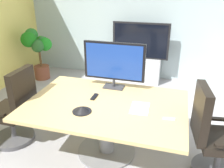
# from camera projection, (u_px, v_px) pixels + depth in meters

# --- Properties ---
(ground_plane) EXTENTS (6.70, 6.70, 0.00)m
(ground_plane) POSITION_uv_depth(u_px,v_px,m) (107.00, 150.00, 3.20)
(ground_plane) COLOR #99999E
(wall_back_glass_partition) EXTENTS (5.51, 0.10, 2.80)m
(wall_back_glass_partition) POSITION_uv_depth(u_px,v_px,m) (145.00, 16.00, 5.15)
(wall_back_glass_partition) COLOR #9EB2B7
(wall_back_glass_partition) RESTS_ON ground
(conference_table) EXTENTS (1.93, 1.32, 0.73)m
(conference_table) POSITION_uv_depth(u_px,v_px,m) (106.00, 115.00, 2.95)
(conference_table) COLOR tan
(conference_table) RESTS_ON ground
(office_chair_left) EXTENTS (0.60, 0.57, 1.09)m
(office_chair_left) POSITION_uv_depth(u_px,v_px,m) (15.00, 113.00, 3.21)
(office_chair_left) COLOR #4C4C51
(office_chair_left) RESTS_ON ground
(office_chair_right) EXTENTS (0.62, 0.60, 1.09)m
(office_chair_right) POSITION_uv_depth(u_px,v_px,m) (213.00, 140.00, 2.66)
(office_chair_right) COLOR #4C4C51
(office_chair_right) RESTS_ON ground
(tv_monitor) EXTENTS (0.84, 0.18, 0.64)m
(tv_monitor) POSITION_uv_depth(u_px,v_px,m) (114.00, 63.00, 3.18)
(tv_monitor) COLOR #333338
(tv_monitor) RESTS_ON conference_table
(wall_display_unit) EXTENTS (1.20, 0.36, 1.31)m
(wall_display_unit) POSITION_uv_depth(u_px,v_px,m) (140.00, 62.00, 5.23)
(wall_display_unit) COLOR #B7BABC
(wall_display_unit) RESTS_ON ground
(potted_plant) EXTENTS (0.57, 0.63, 1.15)m
(potted_plant) POSITION_uv_depth(u_px,v_px,m) (38.00, 48.00, 5.25)
(potted_plant) COLOR brown
(potted_plant) RESTS_ON ground
(conference_phone) EXTENTS (0.22, 0.22, 0.07)m
(conference_phone) POSITION_uv_depth(u_px,v_px,m) (82.00, 109.00, 2.69)
(conference_phone) COLOR black
(conference_phone) RESTS_ON conference_table
(remote_control) EXTENTS (0.05, 0.17, 0.02)m
(remote_control) POSITION_uv_depth(u_px,v_px,m) (94.00, 97.00, 3.03)
(remote_control) COLOR black
(remote_control) RESTS_ON conference_table
(whiteboard_marker) EXTENTS (0.13, 0.04, 0.02)m
(whiteboard_marker) POSITION_uv_depth(u_px,v_px,m) (169.00, 119.00, 2.54)
(whiteboard_marker) COLOR silver
(whiteboard_marker) RESTS_ON conference_table
(paper_notepad) EXTENTS (0.22, 0.31, 0.01)m
(paper_notepad) POSITION_uv_depth(u_px,v_px,m) (140.00, 108.00, 2.77)
(paper_notepad) COLOR white
(paper_notepad) RESTS_ON conference_table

